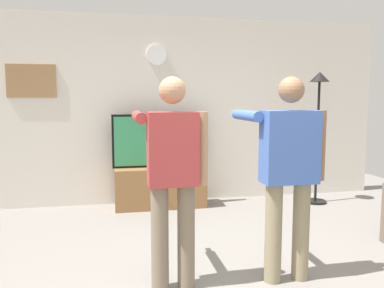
{
  "coord_description": "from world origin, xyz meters",
  "views": [
    {
      "loc": [
        -0.89,
        -2.82,
        1.53
      ],
      "look_at": [
        -0.07,
        1.2,
        1.05
      ],
      "focal_mm": 36.83,
      "sensor_mm": 36.0,
      "label": 1
    }
  ],
  "objects_px": {
    "person_standing_nearer_couch": "(288,166)",
    "framed_picture": "(31,81)",
    "wall_clock": "(157,55)",
    "floor_lamp": "(318,110)",
    "person_standing_nearer_lamp": "(172,172)",
    "tv_stand": "(160,187)",
    "television": "(160,141)"
  },
  "relations": [
    {
      "from": "wall_clock",
      "to": "floor_lamp",
      "type": "relative_size",
      "value": 0.15
    },
    {
      "from": "wall_clock",
      "to": "person_standing_nearer_couch",
      "type": "relative_size",
      "value": 0.17
    },
    {
      "from": "framed_picture",
      "to": "floor_lamp",
      "type": "bearing_deg",
      "value": -7.49
    },
    {
      "from": "person_standing_nearer_lamp",
      "to": "tv_stand",
      "type": "bearing_deg",
      "value": 85.47
    },
    {
      "from": "floor_lamp",
      "to": "person_standing_nearer_couch",
      "type": "bearing_deg",
      "value": -123.96
    },
    {
      "from": "person_standing_nearer_lamp",
      "to": "person_standing_nearer_couch",
      "type": "distance_m",
      "value": 0.96
    },
    {
      "from": "television",
      "to": "framed_picture",
      "type": "xyz_separation_m",
      "value": [
        -1.71,
        0.25,
        0.83
      ]
    },
    {
      "from": "framed_picture",
      "to": "person_standing_nearer_couch",
      "type": "xyz_separation_m",
      "value": [
        2.47,
        -2.75,
        -0.79
      ]
    },
    {
      "from": "wall_clock",
      "to": "framed_picture",
      "type": "bearing_deg",
      "value": 179.83
    },
    {
      "from": "person_standing_nearer_lamp",
      "to": "person_standing_nearer_couch",
      "type": "xyz_separation_m",
      "value": [
        0.96,
        -0.05,
        0.02
      ]
    },
    {
      "from": "framed_picture",
      "to": "person_standing_nearer_couch",
      "type": "height_order",
      "value": "framed_picture"
    },
    {
      "from": "floor_lamp",
      "to": "framed_picture",
      "type": "bearing_deg",
      "value": 172.51
    },
    {
      "from": "tv_stand",
      "to": "framed_picture",
      "type": "xyz_separation_m",
      "value": [
        -1.71,
        0.3,
        1.48
      ]
    },
    {
      "from": "television",
      "to": "floor_lamp",
      "type": "xyz_separation_m",
      "value": [
        2.27,
        -0.27,
        0.42
      ]
    },
    {
      "from": "wall_clock",
      "to": "person_standing_nearer_couch",
      "type": "height_order",
      "value": "wall_clock"
    },
    {
      "from": "person_standing_nearer_couch",
      "to": "television",
      "type": "bearing_deg",
      "value": 107.01
    },
    {
      "from": "tv_stand",
      "to": "person_standing_nearer_lamp",
      "type": "xyz_separation_m",
      "value": [
        -0.19,
        -2.41,
        0.67
      ]
    },
    {
      "from": "floor_lamp",
      "to": "person_standing_nearer_couch",
      "type": "xyz_separation_m",
      "value": [
        -1.5,
        -2.23,
        -0.39
      ]
    },
    {
      "from": "person_standing_nearer_couch",
      "to": "framed_picture",
      "type": "bearing_deg",
      "value": 131.96
    },
    {
      "from": "framed_picture",
      "to": "person_standing_nearer_couch",
      "type": "distance_m",
      "value": 3.78
    },
    {
      "from": "framed_picture",
      "to": "floor_lamp",
      "type": "height_order",
      "value": "framed_picture"
    },
    {
      "from": "television",
      "to": "wall_clock",
      "type": "bearing_deg",
      "value": 90.0
    },
    {
      "from": "framed_picture",
      "to": "floor_lamp",
      "type": "relative_size",
      "value": 0.34
    },
    {
      "from": "tv_stand",
      "to": "person_standing_nearer_lamp",
      "type": "height_order",
      "value": "person_standing_nearer_lamp"
    },
    {
      "from": "floor_lamp",
      "to": "person_standing_nearer_lamp",
      "type": "bearing_deg",
      "value": -138.41
    },
    {
      "from": "framed_picture",
      "to": "floor_lamp",
      "type": "xyz_separation_m",
      "value": [
        3.97,
        -0.52,
        -0.4
      ]
    },
    {
      "from": "framed_picture",
      "to": "person_standing_nearer_lamp",
      "type": "height_order",
      "value": "framed_picture"
    },
    {
      "from": "wall_clock",
      "to": "floor_lamp",
      "type": "xyz_separation_m",
      "value": [
        2.27,
        -0.52,
        -0.78
      ]
    },
    {
      "from": "television",
      "to": "floor_lamp",
      "type": "height_order",
      "value": "floor_lamp"
    },
    {
      "from": "wall_clock",
      "to": "floor_lamp",
      "type": "bearing_deg",
      "value": -12.86
    },
    {
      "from": "framed_picture",
      "to": "person_standing_nearer_lamp",
      "type": "bearing_deg",
      "value": -60.7
    },
    {
      "from": "tv_stand",
      "to": "person_standing_nearer_lamp",
      "type": "distance_m",
      "value": 2.51
    }
  ]
}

